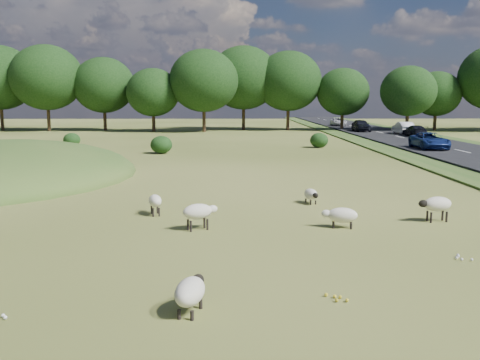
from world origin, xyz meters
name	(u,v)px	position (x,y,z in m)	size (l,w,h in m)	color
ground	(209,160)	(0.00, 20.00, 0.00)	(160.00, 160.00, 0.00)	#425119
road	(434,146)	(20.00, 30.00, 0.12)	(8.00, 150.00, 0.25)	black
treeline	(212,82)	(-1.06, 55.44, 6.57)	(96.28, 14.66, 11.70)	black
shrubs	(190,142)	(-2.05, 28.22, 0.68)	(24.22, 8.15, 1.43)	black
sheep_0	(155,201)	(-1.26, 1.78, 0.55)	(0.69, 1.14, 0.79)	#BDB19C
sheep_1	(190,291)	(0.82, -7.65, 0.47)	(0.79, 1.35, 0.75)	#BDB19C
sheep_2	(199,212)	(0.55, -0.58, 0.63)	(1.28, 0.93, 0.90)	#BDB19C
sheep_3	(437,204)	(8.99, 0.51, 0.64)	(1.31, 0.73, 0.91)	#BDB19C
sheep_5	(341,215)	(5.40, -0.37, 0.45)	(1.27, 0.71, 0.71)	#BDB19C
sheep_6	(311,194)	(4.99, 3.92, 0.39)	(0.69, 1.13, 0.63)	#BDB19C
car_0	(403,128)	(21.90, 44.92, 0.96)	(1.51, 4.34, 1.43)	silver
car_1	(338,122)	(18.10, 64.71, 0.86)	(2.02, 4.38, 1.22)	silver
car_3	(361,125)	(18.10, 50.02, 1.01)	(1.80, 4.47, 1.52)	black
car_4	(415,131)	(21.90, 40.86, 0.86)	(1.71, 4.21, 1.22)	black
car_6	(430,141)	(18.10, 26.05, 0.92)	(2.22, 4.82, 1.34)	navy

